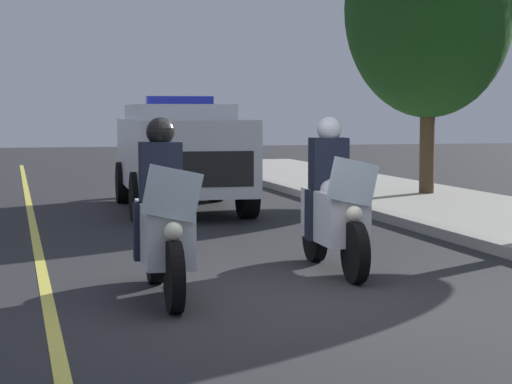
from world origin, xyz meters
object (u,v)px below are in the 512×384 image
object	(u,v)px
cyclist_background	(215,153)
police_suv	(181,151)
police_motorcycle_lead_right	(334,209)
tree_far_back	(429,9)
police_motorcycle_lead_left	(163,224)

from	to	relation	value
cyclist_background	police_suv	bearing A→B (deg)	-20.72
police_motorcycle_lead_right	cyclist_background	distance (m)	10.90
police_motorcycle_lead_right	police_suv	world-z (taller)	police_suv
police_motorcycle_lead_right	tree_far_back	world-z (taller)	tree_far_back
police_suv	tree_far_back	bearing A→B (deg)	101.79
police_motorcycle_lead_right	police_motorcycle_lead_left	bearing A→B (deg)	-64.92
police_suv	tree_far_back	world-z (taller)	tree_far_back
police_motorcycle_lead_left	police_motorcycle_lead_right	xyz separation A→B (m)	(-0.96, 2.05, 0.00)
police_motorcycle_lead_right	cyclist_background	xyz separation A→B (m)	(-10.86, 0.98, 0.14)
tree_far_back	police_motorcycle_lead_left	bearing A→B (deg)	-37.28
police_motorcycle_lead_left	cyclist_background	size ratio (longest dim) A/B	1.22
police_motorcycle_lead_right	police_suv	bearing A→B (deg)	-175.97
police_motorcycle_lead_left	cyclist_background	distance (m)	12.20
police_suv	tree_far_back	distance (m)	6.11
cyclist_background	tree_far_back	world-z (taller)	tree_far_back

